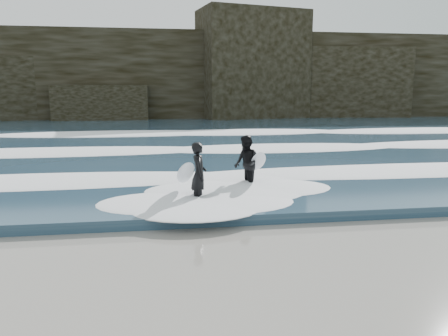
{
  "coord_description": "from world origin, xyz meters",
  "views": [
    {
      "loc": [
        -1.9,
        -7.6,
        3.46
      ],
      "look_at": [
        0.13,
        6.04,
        1.0
      ],
      "focal_mm": 35.0,
      "sensor_mm": 36.0,
      "label": 1
    }
  ],
  "objects": [
    {
      "name": "ground",
      "position": [
        0.0,
        0.0,
        0.0
      ],
      "size": [
        120.0,
        120.0,
        0.0
      ],
      "primitive_type": "plane",
      "color": "#8D674F",
      "rests_on": "ground"
    },
    {
      "name": "sea",
      "position": [
        0.0,
        29.0,
        0.15
      ],
      "size": [
        90.0,
        52.0,
        0.3
      ],
      "primitive_type": "cube",
      "color": "#243E53",
      "rests_on": "ground"
    },
    {
      "name": "headland",
      "position": [
        0.0,
        46.0,
        5.0
      ],
      "size": [
        70.0,
        9.0,
        10.0
      ],
      "primitive_type": "cube",
      "color": "black",
      "rests_on": "ground"
    },
    {
      "name": "foam_near",
      "position": [
        0.0,
        9.0,
        0.4
      ],
      "size": [
        60.0,
        3.2,
        0.2
      ],
      "primitive_type": "ellipsoid",
      "color": "white",
      "rests_on": "sea"
    },
    {
      "name": "foam_mid",
      "position": [
        0.0,
        16.0,
        0.42
      ],
      "size": [
        60.0,
        4.0,
        0.24
      ],
      "primitive_type": "ellipsoid",
      "color": "white",
      "rests_on": "sea"
    },
    {
      "name": "foam_far",
      "position": [
        0.0,
        25.0,
        0.45
      ],
      "size": [
        60.0,
        4.8,
        0.3
      ],
      "primitive_type": "ellipsoid",
      "color": "white",
      "rests_on": "sea"
    },
    {
      "name": "surfer_left",
      "position": [
        -0.8,
        5.23,
        0.98
      ],
      "size": [
        0.95,
        1.7,
        1.95
      ],
      "color": "black",
      "rests_on": "ground"
    },
    {
      "name": "surfer_right",
      "position": [
        1.04,
        6.85,
        0.98
      ],
      "size": [
        1.21,
        1.74,
        1.95
      ],
      "color": "black",
      "rests_on": "ground"
    }
  ]
}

